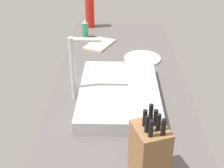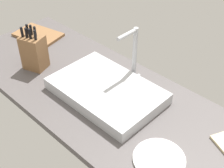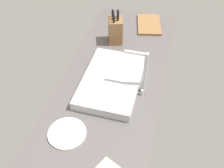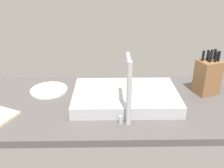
% 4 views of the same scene
% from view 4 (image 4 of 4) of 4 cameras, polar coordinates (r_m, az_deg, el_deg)
% --- Properties ---
extents(countertop_slab, '(2.00, 0.66, 0.04)m').
position_cam_4_polar(countertop_slab, '(1.33, -0.25, -4.62)').
color(countertop_slab, '#514C4C').
rests_on(countertop_slab, ground).
extents(sink_basin, '(0.54, 0.35, 0.06)m').
position_cam_4_polar(sink_basin, '(1.30, 3.08, -2.90)').
color(sink_basin, '#B7BABF').
rests_on(sink_basin, countertop_slab).
extents(faucet, '(0.06, 0.14, 0.30)m').
position_cam_4_polar(faucet, '(1.07, 3.81, -0.82)').
color(faucet, '#B7BABF').
rests_on(faucet, countertop_slab).
extents(knife_block, '(0.14, 0.13, 0.25)m').
position_cam_4_polar(knife_block, '(1.46, 21.00, 1.60)').
color(knife_block, brown).
rests_on(knife_block, countertop_slab).
extents(dinner_plate, '(0.21, 0.21, 0.01)m').
position_cam_4_polar(dinner_plate, '(1.47, -14.21, -1.34)').
color(dinner_plate, white).
rests_on(dinner_plate, countertop_slab).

